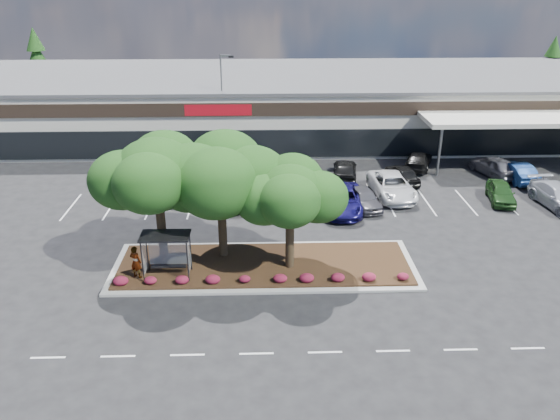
{
  "coord_description": "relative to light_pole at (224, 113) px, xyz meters",
  "views": [
    {
      "loc": [
        -1.92,
        -24.48,
        16.4
      ],
      "look_at": [
        -0.98,
        6.59,
        2.6
      ],
      "focal_mm": 35.0,
      "sensor_mm": 36.0,
      "label": 1
    }
  ],
  "objects": [
    {
      "name": "ground",
      "position": [
        5.6,
        -25.21,
        -4.19
      ],
      "size": [
        160.0,
        160.0,
        0.0
      ],
      "primitive_type": "plane",
      "color": "black",
      "rests_on": "ground"
    },
    {
      "name": "retail_store",
      "position": [
        5.66,
        8.69,
        -1.04
      ],
      "size": [
        80.4,
        25.2,
        6.25
      ],
      "color": "beige",
      "rests_on": "ground"
    },
    {
      "name": "landscape_island",
      "position": [
        3.6,
        -21.21,
        -4.07
      ],
      "size": [
        18.0,
        6.0,
        0.26
      ],
      "color": "#A7A7A1",
      "rests_on": "ground"
    },
    {
      "name": "lane_markings",
      "position": [
        5.46,
        -14.79,
        -4.19
      ],
      "size": [
        33.12,
        20.06,
        0.01
      ],
      "color": "silver",
      "rests_on": "ground"
    },
    {
      "name": "shrub_row",
      "position": [
        3.6,
        -23.31,
        -3.68
      ],
      "size": [
        17.0,
        0.8,
        0.5
      ],
      "primitive_type": null,
      "color": "maroon",
      "rests_on": "landscape_island"
    },
    {
      "name": "bus_shelter",
      "position": [
        -1.9,
        -22.26,
        -1.89
      ],
      "size": [
        2.75,
        1.55,
        2.59
      ],
      "color": "black",
      "rests_on": "landscape_island"
    },
    {
      "name": "island_tree_west",
      "position": [
        -2.4,
        -20.71,
        0.01
      ],
      "size": [
        7.2,
        7.2,
        7.89
      ],
      "primitive_type": null,
      "color": "#113910",
      "rests_on": "landscape_island"
    },
    {
      "name": "island_tree_mid",
      "position": [
        1.1,
        -20.01,
        -0.27
      ],
      "size": [
        6.6,
        6.6,
        7.32
      ],
      "primitive_type": null,
      "color": "#113910",
      "rests_on": "landscape_island"
    },
    {
      "name": "island_tree_east",
      "position": [
        5.1,
        -21.51,
        -0.68
      ],
      "size": [
        5.8,
        5.8,
        6.5
      ],
      "primitive_type": null,
      "color": "#113910",
      "rests_on": "landscape_island"
    },
    {
      "name": "conifer_north_west",
      "position": [
        -24.4,
        20.79,
        0.81
      ],
      "size": [
        4.4,
        4.4,
        10.0
      ],
      "primitive_type": "cone",
      "color": "#113910",
      "rests_on": "ground"
    },
    {
      "name": "conifer_north_east",
      "position": [
        39.6,
        18.79,
        0.31
      ],
      "size": [
        3.96,
        3.96,
        9.0
      ],
      "primitive_type": "cone",
      "color": "#113910",
      "rests_on": "ground"
    },
    {
      "name": "person_waiting",
      "position": [
        -3.65,
        -22.54,
        -2.95
      ],
      "size": [
        0.84,
        0.72,
        1.96
      ],
      "primitive_type": "imported",
      "rotation": [
        0.0,
        0.0,
        2.72
      ],
      "color": "#594C47",
      "rests_on": "landscape_island"
    },
    {
      "name": "light_pole",
      "position": [
        0.0,
        0.0,
        0.0
      ],
      "size": [
        1.43,
        0.5,
        9.48
      ],
      "rotation": [
        0.0,
        0.0,
        -0.06
      ],
      "color": "#A7A7A1",
      "rests_on": "ground"
    },
    {
      "name": "car_0",
      "position": [
        -6.44,
        -9.62,
        -3.41
      ],
      "size": [
        3.62,
        5.8,
        1.57
      ],
      "primitive_type": "imported",
      "rotation": [
        0.0,
        0.0,
        -0.28
      ],
      "color": "silver",
      "rests_on": "ground"
    },
    {
      "name": "car_1",
      "position": [
        -2.84,
        -9.98,
        -3.51
      ],
      "size": [
        2.26,
        4.34,
        1.36
      ],
      "primitive_type": "imported",
      "rotation": [
        0.0,
        0.0,
        -0.21
      ],
      "color": "black",
      "rests_on": "ground"
    },
    {
      "name": "car_2",
      "position": [
        -2.42,
        -9.7,
        -3.41
      ],
      "size": [
        2.98,
        5.79,
        1.56
      ],
      "primitive_type": "imported",
      "rotation": [
        0.0,
        0.0,
        0.07
      ],
      "color": "slate",
      "rests_on": "ground"
    },
    {
      "name": "car_3",
      "position": [
        1.21,
        -11.95,
        -3.48
      ],
      "size": [
        2.83,
        4.48,
        1.42
      ],
      "primitive_type": "imported",
      "rotation": [
        0.0,
        0.0,
        0.3
      ],
      "color": "black",
      "rests_on": "ground"
    },
    {
      "name": "car_4",
      "position": [
        11.09,
        -12.41,
        -3.46
      ],
      "size": [
        2.54,
        4.53,
        1.46
      ],
      "primitive_type": "imported",
      "rotation": [
        0.0,
        0.0,
        0.2
      ],
      "color": "#4F4D53",
      "rests_on": "ground"
    },
    {
      "name": "car_5",
      "position": [
        9.39,
        -12.87,
        -3.36
      ],
      "size": [
        3.37,
        6.26,
        1.67
      ],
      "primitive_type": "imported",
      "rotation": [
        0.0,
        0.0,
        -0.1
      ],
      "color": "#141054",
      "rests_on": "ground"
    },
    {
      "name": "car_6",
      "position": [
        13.63,
        -10.3,
        -3.35
      ],
      "size": [
        3.27,
        6.28,
        1.69
      ],
      "primitive_type": "imported",
      "rotation": [
        0.0,
        0.0,
        0.08
      ],
      "color": "white",
      "rests_on": "ground"
    },
    {
      "name": "car_7",
      "position": [
        21.72,
        -11.64,
        -3.45
      ],
      "size": [
        2.53,
        4.59,
        1.48
      ],
      "primitive_type": "imported",
      "rotation": [
        0.0,
        0.0,
        -0.19
      ],
      "color": "#224B1D",
      "rests_on": "ground"
    },
    {
      "name": "car_8",
      "position": [
        25.61,
        -12.85,
        -3.36
      ],
      "size": [
        2.98,
        5.96,
        1.66
      ],
      "primitive_type": "imported",
      "rotation": [
        0.0,
        0.0,
        0.12
      ],
      "color": "#B6B8C1",
      "rests_on": "ground"
    },
    {
      "name": "car_10",
      "position": [
        -2.3,
        -5.05,
        -3.52
      ],
      "size": [
        3.18,
        5.0,
        1.35
      ],
      "primitive_type": "imported",
      "rotation": [
        0.0,
        0.0,
        2.84
      ],
      "color": "black",
      "rests_on": "ground"
    },
    {
      "name": "car_11",
      "position": [
        2.59,
        -3.25,
        -3.46
      ],
      "size": [
        3.09,
        5.51,
        1.46
      ],
      "primitive_type": "imported",
      "rotation": [
        0.0,
        0.0,
        3.01
      ],
      "color": "#9FA6AA",
      "rests_on": "ground"
    },
    {
      "name": "car_12",
      "position": [
        7.57,
        -6.77,
        -3.51
      ],
      "size": [
        2.83,
        4.96,
        1.35
      ],
      "primitive_type": "imported",
      "rotation": [
        0.0,
        0.0,
        3.35
      ],
      "color": "#ADB3BA",
      "rests_on": "ground"
    },
    {
      "name": "car_13",
      "position": [
        10.49,
        -6.3,
        -3.36
      ],
      "size": [
        2.69,
        5.12,
        1.66
      ],
      "primitive_type": "imported",
      "rotation": [
        0.0,
        0.0,
        2.99
      ],
      "color": "black",
      "rests_on": "ground"
    },
    {
      "name": "car_14",
      "position": [
        15.13,
        -7.4,
        -3.43
      ],
      "size": [
        2.43,
        4.69,
        1.53
      ],
      "primitive_type": "imported",
      "rotation": [
        0.0,
        0.0,
        3.29
      ],
      "color": "black",
      "rests_on": "ground"
    },
    {
      "name": "car_15",
      "position": [
        17.47,
        -3.75,
        -3.46
      ],
      "size": [
        3.75,
        5.42,
        1.46
      ],
      "primitive_type": "imported",
      "rotation": [
        0.0,
        0.0,
        2.76
      ],
      "color": "black",
      "rests_on": "ground"
    },
    {
      "name": "car_16",
      "position": [
        23.44,
        -5.89,
        -3.33
      ],
      "size": [
        3.33,
        5.4,
        1.72
      ],
      "primitive_type": "imported",
      "rotation": [
        0.0,
        0.0,
        3.42
      ],
      "color": "slate",
      "rests_on": "ground"
    },
    {
      "name": "car_17",
      "position": [
        24.84,
        -7.15,
        -3.39
      ],
      "size": [
        2.06,
        4.96,
        1.6
      ],
      "primitive_type": "imported",
      "rotation": [
        0.0,
        0.0,
        3.22
      ],
      "color": "navy",
      "rests_on": "ground"
    }
  ]
}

